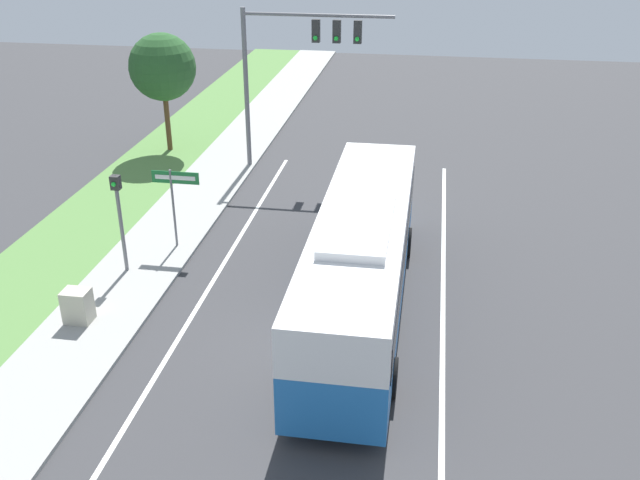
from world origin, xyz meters
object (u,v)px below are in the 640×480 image
(signal_gantry, at_px, (294,54))
(pedestrian_signal, at_px, (119,209))
(utility_cabinet, at_px, (78,306))
(bus, at_px, (362,255))
(street_sign, at_px, (175,193))

(signal_gantry, distance_m, pedestrian_signal, 11.33)
(pedestrian_signal, height_order, utility_cabinet, pedestrian_signal)
(bus, height_order, pedestrian_signal, bus)
(signal_gantry, distance_m, street_sign, 9.26)
(bus, height_order, signal_gantry, signal_gantry)
(bus, distance_m, signal_gantry, 12.65)
(pedestrian_signal, bearing_deg, street_sign, 61.25)
(utility_cabinet, bearing_deg, street_sign, 76.95)
(utility_cabinet, bearing_deg, pedestrian_signal, 88.22)
(signal_gantry, xyz_separation_m, pedestrian_signal, (-3.56, -10.39, -2.80))
(pedestrian_signal, bearing_deg, utility_cabinet, -91.78)
(signal_gantry, relative_size, pedestrian_signal, 2.06)
(signal_gantry, height_order, pedestrian_signal, signal_gantry)
(street_sign, height_order, utility_cabinet, street_sign)
(bus, distance_m, pedestrian_signal, 7.78)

